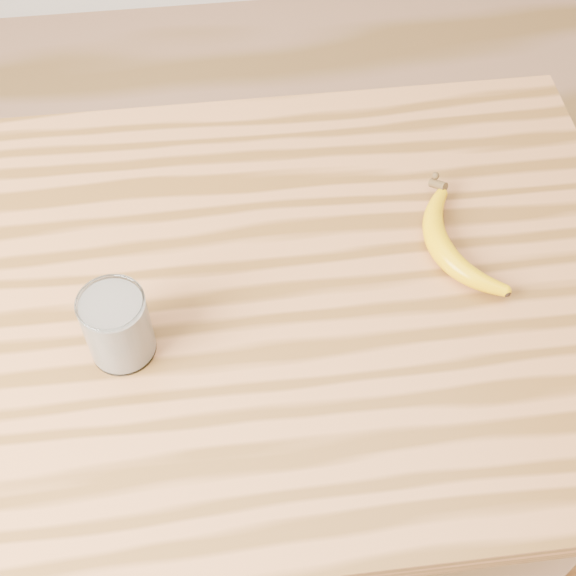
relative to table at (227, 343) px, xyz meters
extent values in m
plane|color=#976A4B|center=(0.00, 0.00, -0.77)|extent=(4.00, 4.00, 0.00)
cube|color=#A46637|center=(0.00, 0.00, 0.11)|extent=(1.20, 0.80, 0.04)
cylinder|color=brown|center=(0.54, 0.34, -0.34)|extent=(0.06, 0.06, 0.86)
cylinder|color=white|center=(-0.13, -0.07, 0.18)|extent=(0.09, 0.09, 0.11)
torus|color=white|center=(-0.13, -0.07, 0.24)|extent=(0.09, 0.09, 0.00)
cylinder|color=#EEE4D0|center=(-0.13, -0.07, 0.18)|extent=(0.08, 0.08, 0.10)
camera|label=1|loc=(0.02, -0.66, 1.04)|focal=50.00mm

